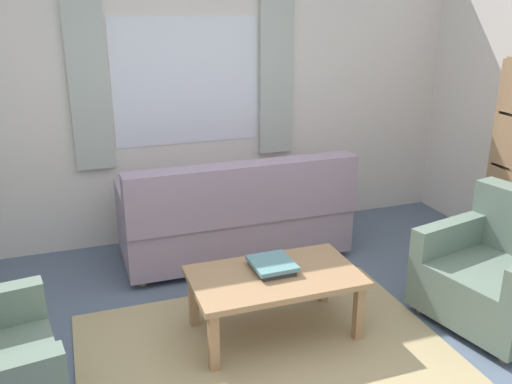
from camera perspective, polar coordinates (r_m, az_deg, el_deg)
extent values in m
plane|color=slate|center=(3.52, 2.03, -17.95)|extent=(6.24, 6.24, 0.00)
cube|color=silver|center=(5.04, -7.29, 9.66)|extent=(5.32, 0.12, 2.60)
cube|color=white|center=(4.96, -7.21, 11.26)|extent=(1.30, 0.01, 1.10)
cube|color=#B2BCB2|center=(4.83, -16.94, 10.37)|extent=(0.32, 0.06, 1.40)
cube|color=#B2BCB2|center=(5.17, 2.07, 11.72)|extent=(0.32, 0.06, 1.40)
cube|color=tan|center=(3.52, 2.03, -17.87)|extent=(2.31, 2.04, 0.01)
cube|color=#998499|center=(4.81, -2.34, -3.72)|extent=(1.90, 0.80, 0.38)
cube|color=#998499|center=(4.37, -1.18, -0.09)|extent=(1.90, 0.20, 0.48)
cube|color=#998499|center=(5.01, 7.17, 0.86)|extent=(0.16, 0.80, 0.24)
cube|color=#998499|center=(4.54, -12.95, -1.46)|extent=(0.16, 0.80, 0.24)
cylinder|color=#A87F56|center=(5.44, 5.35, -3.52)|extent=(0.06, 0.06, 0.06)
cylinder|color=#A87F56|center=(5.02, -12.70, -5.94)|extent=(0.06, 0.06, 0.06)
cylinder|color=#A87F56|center=(4.95, 8.24, -6.04)|extent=(0.06, 0.06, 0.06)
cylinder|color=#A87F56|center=(4.49, -11.71, -9.07)|extent=(0.06, 0.06, 0.06)
cylinder|color=#A87F56|center=(3.66, -21.36, -17.28)|extent=(0.05, 0.05, 0.06)
cube|color=slate|center=(4.18, 23.34, -9.33)|extent=(0.96, 0.99, 0.36)
cube|color=slate|center=(4.24, 19.94, -4.09)|extent=(0.81, 0.29, 0.22)
cylinder|color=#A87F56|center=(4.22, 16.60, -11.42)|extent=(0.05, 0.05, 0.06)
cylinder|color=#A87F56|center=(3.89, 24.26, -15.30)|extent=(0.05, 0.05, 0.06)
cylinder|color=#A87F56|center=(4.68, 21.92, -8.91)|extent=(0.05, 0.05, 0.06)
cube|color=#A87F56|center=(3.64, 1.96, -8.78)|extent=(1.10, 0.64, 0.04)
cube|color=#A87F56|center=(3.41, -4.42, -15.26)|extent=(0.06, 0.06, 0.40)
cube|color=#A87F56|center=(3.73, 10.60, -12.22)|extent=(0.06, 0.06, 0.40)
cube|color=#A87F56|center=(3.84, -6.49, -11.04)|extent=(0.06, 0.06, 0.40)
cube|color=#A87F56|center=(4.13, 7.02, -8.75)|extent=(0.06, 0.06, 0.40)
cube|color=#2D2D33|center=(3.68, 1.60, -7.78)|extent=(0.24, 0.30, 0.03)
cube|color=#5B8E93|center=(3.66, 1.69, -7.40)|extent=(0.28, 0.31, 0.03)
cube|color=#A87F56|center=(5.04, 24.33, 2.84)|extent=(0.30, 0.04, 1.70)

